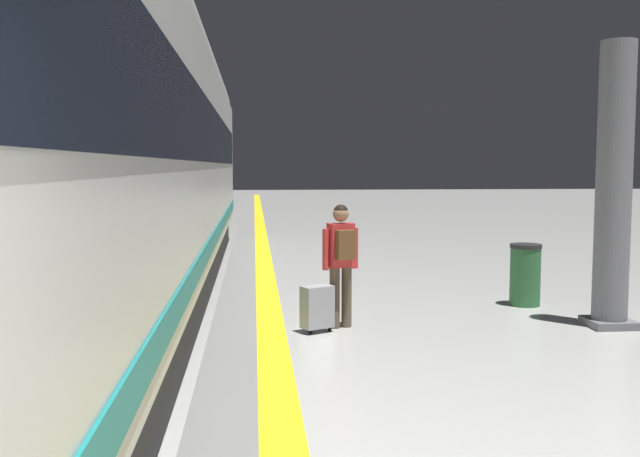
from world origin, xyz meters
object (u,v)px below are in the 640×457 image
(suitcase_near, at_px, (317,307))
(platform_pillar, at_px, (614,192))
(waste_bin, at_px, (525,275))
(passenger_near, at_px, (341,255))
(high_speed_train, at_px, (23,115))

(suitcase_near, xyz_separation_m, platform_pillar, (3.75, -0.05, 1.41))
(suitcase_near, distance_m, waste_bin, 3.50)
(passenger_near, relative_size, platform_pillar, 0.44)
(waste_bin, bearing_deg, suitcase_near, -156.22)
(waste_bin, bearing_deg, high_speed_train, -150.08)
(high_speed_train, bearing_deg, suitcase_near, 36.12)
(suitcase_near, bearing_deg, passenger_near, 33.72)
(platform_pillar, bearing_deg, passenger_near, 175.58)
(high_speed_train, distance_m, platform_pillar, 6.89)
(suitcase_near, distance_m, platform_pillar, 4.00)
(passenger_near, distance_m, platform_pillar, 3.52)
(passenger_near, distance_m, waste_bin, 3.15)
(platform_pillar, bearing_deg, suitcase_near, 179.29)
(high_speed_train, height_order, passenger_near, high_speed_train)
(suitcase_near, bearing_deg, high_speed_train, -143.88)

